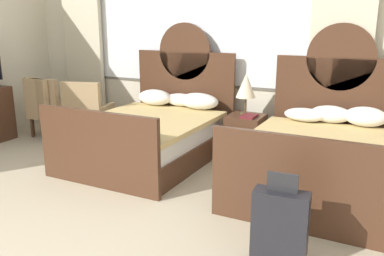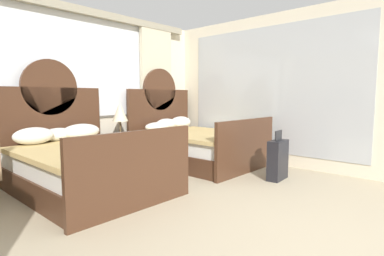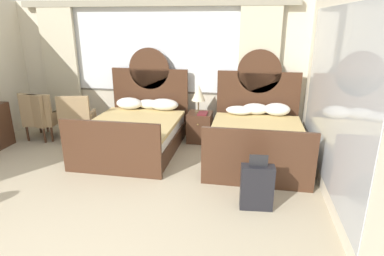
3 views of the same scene
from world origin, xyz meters
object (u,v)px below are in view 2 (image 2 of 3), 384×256
(bed_near_window, at_px, (84,163))
(suitcase_on_floor, at_px, (278,160))
(book_on_nightstand, at_px, (131,134))
(nightstand_between_beds, at_px, (125,151))
(bed_near_mirror, at_px, (195,144))
(table_lamp_on_nightstand, at_px, (120,112))

(bed_near_window, xyz_separation_m, suitcase_on_floor, (2.19, -1.66, -0.06))
(book_on_nightstand, bearing_deg, nightstand_between_beds, 126.67)
(book_on_nightstand, distance_m, suitcase_on_floor, 2.45)
(bed_near_mirror, relative_size, nightstand_between_beds, 3.64)
(suitcase_on_floor, bearing_deg, book_on_nightstand, 114.95)
(bed_near_window, height_order, table_lamp_on_nightstand, bed_near_window)
(nightstand_between_beds, bearing_deg, book_on_nightstand, -53.33)
(bed_near_mirror, relative_size, table_lamp_on_nightstand, 3.84)
(bed_near_mirror, bearing_deg, suitcase_on_floor, -90.17)
(table_lamp_on_nightstand, distance_m, suitcase_on_floor, 2.70)
(bed_near_window, relative_size, nightstand_between_beds, 3.64)
(nightstand_between_beds, distance_m, suitcase_on_floor, 2.55)
(bed_near_window, height_order, book_on_nightstand, bed_near_window)
(bed_near_mirror, xyz_separation_m, table_lamp_on_nightstand, (-1.14, 0.70, 0.61))
(bed_near_window, distance_m, nightstand_between_beds, 1.27)
(nightstand_between_beds, relative_size, book_on_nightstand, 2.24)
(nightstand_between_beds, bearing_deg, table_lamp_on_nightstand, 122.91)
(nightstand_between_beds, bearing_deg, bed_near_window, -149.87)
(bed_near_window, xyz_separation_m, book_on_nightstand, (1.17, 0.54, 0.24))
(table_lamp_on_nightstand, distance_m, book_on_nightstand, 0.41)
(nightstand_between_beds, xyz_separation_m, table_lamp_on_nightstand, (-0.04, 0.06, 0.68))
(bed_near_window, relative_size, suitcase_on_floor, 2.88)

